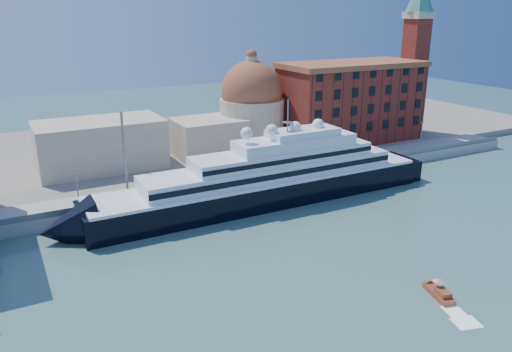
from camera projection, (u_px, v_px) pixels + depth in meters
ground at (295, 252)px, 85.30m from camera, size 400.00×400.00×0.00m
quay at (215, 187)px, 113.38m from camera, size 180.00×10.00×2.50m
land at (160, 147)px, 147.81m from camera, size 260.00×72.00×2.00m
quay_fence at (223, 185)px, 109.03m from camera, size 180.00×0.10×1.20m
superyacht at (254, 185)px, 104.99m from camera, size 85.38×11.84×25.52m
water_taxi at (439, 293)px, 71.74m from camera, size 3.33×5.98×2.70m
warehouse at (351, 101)px, 147.73m from camera, size 43.00×19.00×23.25m
campanile at (416, 47)px, 153.73m from camera, size 8.40×8.40×47.00m
church at (201, 123)px, 133.06m from camera, size 66.00×18.00×25.50m
lamp_posts at (162, 160)px, 103.57m from camera, size 120.80×2.40×18.00m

